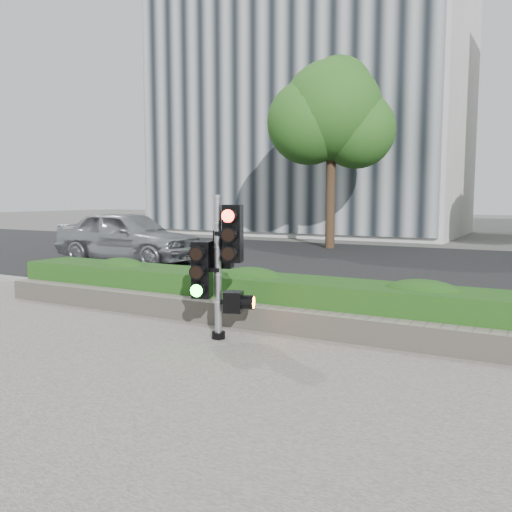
# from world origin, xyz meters

# --- Properties ---
(ground) EXTENTS (120.00, 120.00, 0.00)m
(ground) POSITION_xyz_m (0.00, 0.00, 0.00)
(ground) COLOR #51514C
(ground) RESTS_ON ground
(sidewalk) EXTENTS (16.00, 11.00, 0.03)m
(sidewalk) POSITION_xyz_m (0.00, -2.50, 0.01)
(sidewalk) COLOR #9E9389
(sidewalk) RESTS_ON ground
(road) EXTENTS (60.00, 13.00, 0.02)m
(road) POSITION_xyz_m (0.00, 10.00, 0.01)
(road) COLOR black
(road) RESTS_ON ground
(curb) EXTENTS (60.00, 0.25, 0.12)m
(curb) POSITION_xyz_m (0.00, 3.15, 0.06)
(curb) COLOR gray
(curb) RESTS_ON ground
(stone_wall) EXTENTS (12.00, 0.32, 0.34)m
(stone_wall) POSITION_xyz_m (0.00, 1.90, 0.20)
(stone_wall) COLOR gray
(stone_wall) RESTS_ON sidewalk
(hedge) EXTENTS (12.00, 1.00, 0.68)m
(hedge) POSITION_xyz_m (0.00, 2.55, 0.37)
(hedge) COLOR #357925
(hedge) RESTS_ON sidewalk
(building_left) EXTENTS (16.00, 9.00, 15.00)m
(building_left) POSITION_xyz_m (-9.00, 23.00, 7.50)
(building_left) COLOR #B7B7B2
(building_left) RESTS_ON ground
(tree_left) EXTENTS (4.61, 4.03, 7.34)m
(tree_left) POSITION_xyz_m (-4.52, 14.56, 5.04)
(tree_left) COLOR black
(tree_left) RESTS_ON ground
(traffic_signal) EXTENTS (0.72, 0.62, 1.97)m
(traffic_signal) POSITION_xyz_m (-0.92, 1.16, 1.12)
(traffic_signal) COLOR black
(traffic_signal) RESTS_ON sidewalk
(car_silver) EXTENTS (4.63, 1.95, 1.56)m
(car_silver) POSITION_xyz_m (-8.12, 7.26, 0.80)
(car_silver) COLOR #9FA2A6
(car_silver) RESTS_ON road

